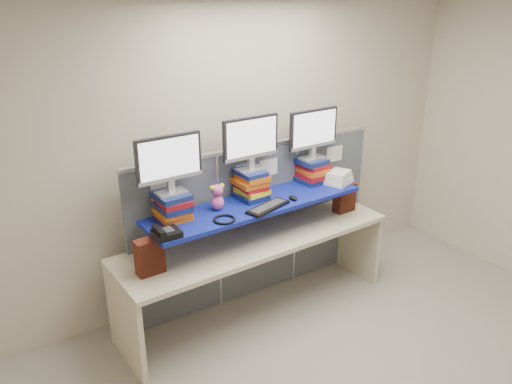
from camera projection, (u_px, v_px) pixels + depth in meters
room at (407, 231)px, 3.17m from camera, size 5.00×4.00×2.80m
cubicle_partition at (258, 221)px, 4.80m from camera, size 2.60×0.06×1.53m
desk at (256, 251)px, 4.53m from camera, size 2.61×0.88×0.78m
brick_pier_left at (150, 256)px, 3.83m from camera, size 0.22×0.13×0.29m
brick_pier_right at (344, 198)px, 4.93m from camera, size 0.22×0.13×0.29m
blue_board at (256, 205)px, 4.36m from camera, size 2.03×0.60×0.04m
book_stack_left at (173, 206)px, 4.00m from camera, size 0.27×0.31×0.22m
book_stack_center at (251, 184)px, 4.41m from camera, size 0.27×0.31×0.26m
book_stack_right at (312, 170)px, 4.79m from camera, size 0.28×0.32×0.23m
monitor_left at (169, 161)px, 3.86m from camera, size 0.55×0.16×0.47m
monitor_center at (251, 140)px, 4.26m from camera, size 0.55×0.16×0.47m
monitor_right at (313, 131)px, 4.65m from camera, size 0.55×0.16×0.47m
keyboard at (268, 207)px, 4.23m from camera, size 0.45×0.26×0.03m
mouse at (293, 198)px, 4.41m from camera, size 0.08×0.11×0.03m
desk_phone at (166, 233)px, 3.73m from camera, size 0.20×0.18×0.08m
headset at (224, 219)px, 4.00m from camera, size 0.23×0.23×0.02m
plush_toy at (217, 197)px, 4.17m from camera, size 0.13×0.10×0.23m
binder_stack at (339, 178)px, 4.77m from camera, size 0.31×0.28×0.12m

